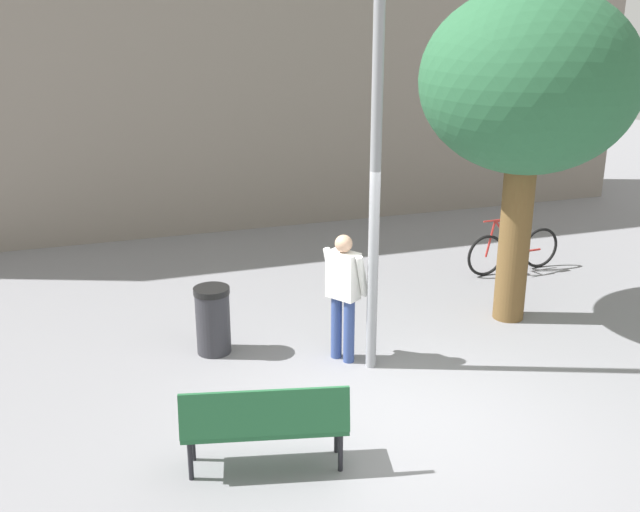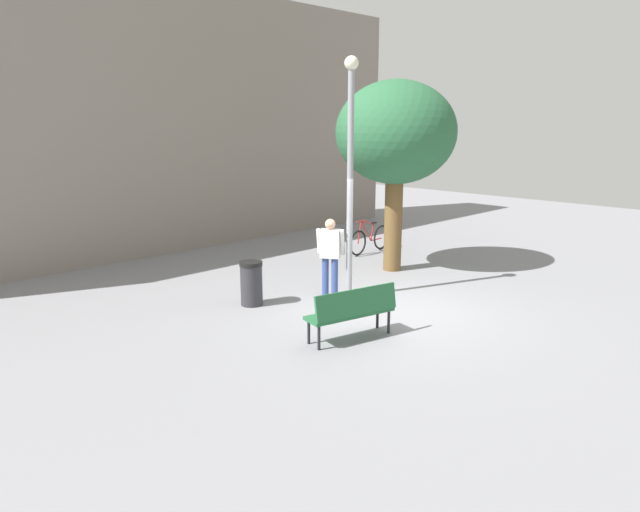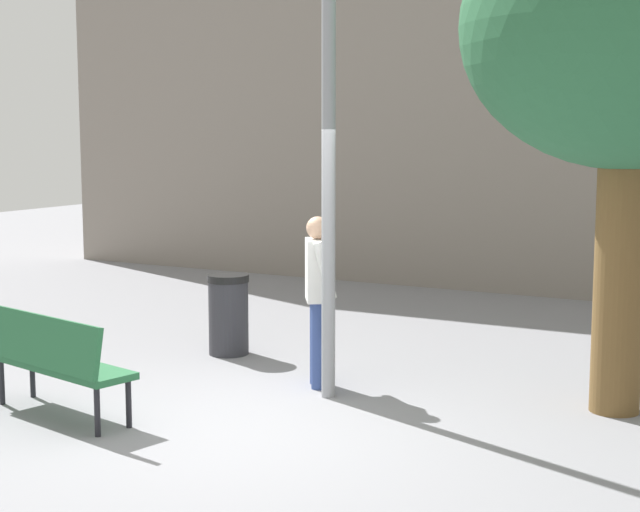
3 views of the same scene
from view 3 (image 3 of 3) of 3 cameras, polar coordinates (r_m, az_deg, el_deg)
The scene contains 7 objects.
ground_plane at distance 8.32m, azimuth -4.00°, elevation -10.09°, with size 36.00×36.00×0.00m, color gray.
building_facade at distance 15.85m, azimuth 12.89°, elevation 11.39°, with size 17.14×2.00×7.27m, color gray.
lamppost at distance 8.92m, azimuth 0.51°, elevation 9.64°, with size 0.28×0.28×4.87m.
person_by_lamppost at distance 9.43m, azimuth -0.11°, elevation -1.94°, with size 0.51×0.62×1.67m.
park_bench at distance 8.80m, azimuth -15.34°, elevation -5.69°, with size 1.66×0.81×0.92m.
plaza_tree at distance 8.88m, azimuth 17.64°, elevation 12.42°, with size 2.88×2.88×4.60m.
trash_bin at distance 10.91m, azimuth -5.38°, elevation -3.40°, with size 0.47×0.47×0.90m.
Camera 3 is at (4.25, -6.70, 2.51)m, focal length 54.70 mm.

